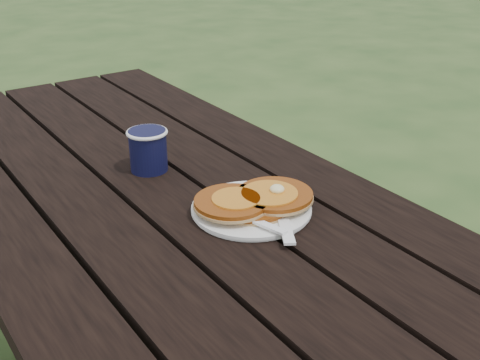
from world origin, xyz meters
TOP-DOWN VIEW (x-y plane):
  - picnic_table at (0.00, 0.00)m, footprint 1.36×1.80m
  - plate at (0.09, -0.14)m, footprint 0.28×0.28m
  - pancake_stack at (0.10, -0.15)m, footprint 0.22×0.16m
  - knife at (0.11, -0.21)m, footprint 0.11×0.17m
  - fork at (0.06, -0.21)m, footprint 0.07×0.16m
  - coffee_cup at (0.03, 0.14)m, footprint 0.09×0.09m

SIDE VIEW (x-z plane):
  - picnic_table at x=0.00m, z-range -0.01..0.74m
  - plate at x=0.09m, z-range 0.75..0.76m
  - knife at x=0.11m, z-range 0.76..0.76m
  - fork at x=0.06m, z-range 0.77..0.77m
  - pancake_stack at x=0.10m, z-range 0.76..0.79m
  - coffee_cup at x=0.03m, z-range 0.76..0.85m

